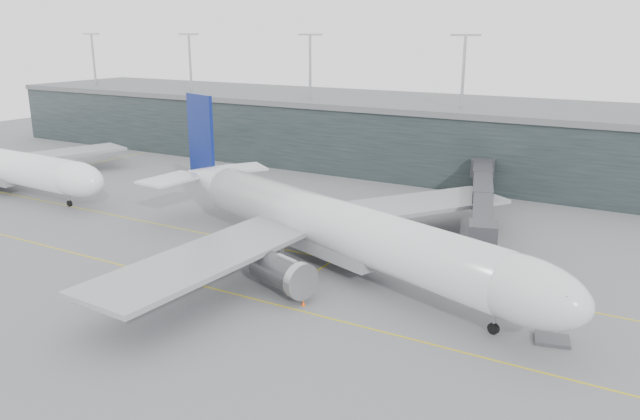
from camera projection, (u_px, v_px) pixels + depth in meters
The scene contains 17 objects.
ground at pixel (318, 245), 90.48m from camera, with size 320.00×320.00×0.00m, color slate.
taxiline_a at pixel (303, 253), 87.16m from camera, with size 160.00×0.25×0.02m, color gold.
taxiline_b at pixel (233, 293), 73.86m from camera, with size 160.00×0.25×0.02m, color gold.
taxiline_lead_main at pixel (403, 216), 104.69m from camera, with size 0.25×60.00×0.02m, color gold.
taxiline_lead_adj at pixel (80, 166), 143.28m from camera, with size 0.25×60.00×0.02m, color gold.
terminal at pixel (451, 137), 136.59m from camera, with size 240.00×36.00×29.00m.
main_aircraft at pixel (333, 226), 80.50m from camera, with size 69.87×64.42×20.17m.
jet_bridge at pixel (494, 190), 100.23m from camera, with size 16.29×46.13×7.17m.
gse_cart at pixel (502, 302), 69.75m from camera, with size 2.03×1.34×1.35m.
baggage_dolly at pixel (552, 340), 62.41m from camera, with size 3.36×2.69×0.34m, color #3A3B3F.
uld_a at pixel (323, 218), 99.88m from camera, with size 2.60×2.25×2.06m.
uld_b at pixel (343, 220), 99.58m from camera, with size 2.37×2.14×1.78m.
uld_c at pixel (362, 220), 99.15m from camera, with size 2.24×1.94×1.78m.
cone_nose at pixel (570, 318), 66.86m from camera, with size 0.41×0.41×0.65m, color #E25F0C.
cone_wing_stbd at pixel (303, 303), 70.47m from camera, with size 0.47×0.47×0.75m, color #EB500D.
cone_wing_port at pixel (391, 234), 94.45m from camera, with size 0.42×0.42×0.67m, color orange.
cone_tail at pixel (209, 253), 86.47m from camera, with size 0.46×0.46×0.73m, color #D03E0B.
Camera 1 is at (43.23, -73.81, 29.95)m, focal length 35.00 mm.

